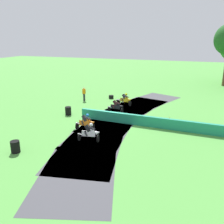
# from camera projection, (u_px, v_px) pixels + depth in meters

# --- Properties ---
(ground_plane) EXTENTS (120.00, 120.00, 0.00)m
(ground_plane) POSITION_uv_depth(u_px,v_px,m) (112.00, 121.00, 22.16)
(ground_plane) COLOR #4C933D
(track_asphalt) EXTENTS (7.38, 25.98, 0.01)m
(track_asphalt) POSITION_uv_depth(u_px,v_px,m) (119.00, 122.00, 21.91)
(track_asphalt) COLOR #3D3D42
(track_asphalt) RESTS_ON ground
(safety_barrier) EXTENTS (15.47, 0.82, 0.90)m
(safety_barrier) POSITION_uv_depth(u_px,v_px,m) (165.00, 123.00, 20.32)
(safety_barrier) COLOR #1E8466
(safety_barrier) RESTS_ON ground
(motorcycle_lead_yellow) EXTENTS (1.71, 0.97, 1.43)m
(motorcycle_lead_yellow) POSITION_uv_depth(u_px,v_px,m) (125.00, 99.00, 27.18)
(motorcycle_lead_yellow) COLOR black
(motorcycle_lead_yellow) RESTS_ON ground
(motorcycle_chase_black) EXTENTS (1.69, 0.75, 1.43)m
(motorcycle_chase_black) POSITION_uv_depth(u_px,v_px,m) (116.00, 106.00, 24.57)
(motorcycle_chase_black) COLOR black
(motorcycle_chase_black) RESTS_ON ground
(motorcycle_trailing_orange) EXTENTS (1.68, 0.85, 1.43)m
(motorcycle_trailing_orange) POSITION_uv_depth(u_px,v_px,m) (86.00, 122.00, 20.01)
(motorcycle_trailing_orange) COLOR black
(motorcycle_trailing_orange) RESTS_ON ground
(motorcycle_fourth_white) EXTENTS (1.67, 1.01, 1.43)m
(motorcycle_fourth_white) POSITION_uv_depth(u_px,v_px,m) (90.00, 133.00, 17.86)
(motorcycle_fourth_white) COLOR black
(motorcycle_fourth_white) RESTS_ON ground
(tire_stack_near) EXTENTS (0.59, 0.59, 0.40)m
(tire_stack_near) POSITION_uv_depth(u_px,v_px,m) (111.00, 97.00, 30.23)
(tire_stack_near) COLOR black
(tire_stack_near) RESTS_ON ground
(tire_stack_mid_a) EXTENTS (0.58, 0.58, 0.80)m
(tire_stack_mid_a) POSITION_uv_depth(u_px,v_px,m) (68.00, 111.00, 23.92)
(tire_stack_mid_a) COLOR black
(tire_stack_mid_a) RESTS_ON ground
(tire_stack_mid_b) EXTENTS (0.60, 0.60, 0.80)m
(tire_stack_mid_b) POSITION_uv_depth(u_px,v_px,m) (15.00, 147.00, 16.17)
(tire_stack_mid_b) COLOR black
(tire_stack_mid_b) RESTS_ON ground
(track_marshal) EXTENTS (0.34, 0.24, 1.63)m
(track_marshal) POSITION_uv_depth(u_px,v_px,m) (84.00, 94.00, 29.01)
(track_marshal) COLOR #232328
(track_marshal) RESTS_ON ground
(traffic_cone) EXTENTS (0.28, 0.28, 0.44)m
(traffic_cone) POSITION_uv_depth(u_px,v_px,m) (169.00, 119.00, 22.06)
(traffic_cone) COLOR orange
(traffic_cone) RESTS_ON ground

